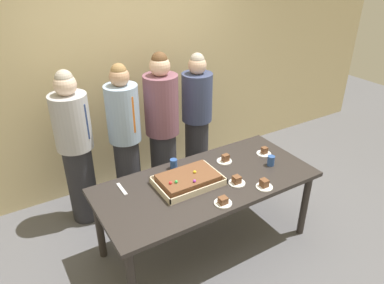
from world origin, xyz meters
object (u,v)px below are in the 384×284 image
object	(u,v)px
party_table	(207,188)
person_green_shirt_behind	(162,128)
plated_slice_far_left	(225,159)
cake_server_utensil	(122,189)
person_far_right_suit	(76,148)
person_serving_front	(197,120)
plated_slice_near_left	(264,152)
drink_cup_middle	(174,164)
drink_cup_nearest	(271,161)
person_striped_tie_right	(125,140)
plated_slice_center_front	(264,185)
plated_slice_near_right	(237,181)
plated_slice_far_right	(223,202)
sheet_cake	(188,180)

from	to	relation	value
party_table	person_green_shirt_behind	xyz separation A→B (m)	(0.03, 0.94, 0.22)
plated_slice_far_left	cake_server_utensil	size ratio (longest dim) A/B	0.75
plated_slice_far_left	person_far_right_suit	world-z (taller)	person_far_right_suit
person_serving_front	plated_slice_near_left	bearing A→B (deg)	50.71
party_table	person_serving_front	size ratio (longest dim) A/B	1.23
drink_cup_middle	drink_cup_nearest	bearing A→B (deg)	-27.58
party_table	drink_cup_nearest	size ratio (longest dim) A/B	20.27
party_table	cake_server_utensil	bearing A→B (deg)	158.90
plated_slice_far_left	person_striped_tie_right	world-z (taller)	person_striped_tie_right
plated_slice_near_left	plated_slice_center_front	distance (m)	0.60
drink_cup_nearest	person_serving_front	size ratio (longest dim) A/B	0.06
plated_slice_near_right	plated_slice_far_right	size ratio (longest dim) A/B	1.00
plated_slice_near_left	person_far_right_suit	xyz separation A→B (m)	(-1.66, 0.94, 0.08)
plated_slice_far_right	person_serving_front	distance (m)	1.50
plated_slice_far_left	person_far_right_suit	size ratio (longest dim) A/B	0.09
drink_cup_middle	person_green_shirt_behind	xyz separation A→B (m)	(0.19, 0.60, 0.09)
plated_slice_far_left	cake_server_utensil	bearing A→B (deg)	175.13
plated_slice_far_left	party_table	bearing A→B (deg)	-150.98
plated_slice_far_left	plated_slice_center_front	bearing A→B (deg)	-85.93
person_serving_front	plated_slice_center_front	bearing A→B (deg)	29.43
person_green_shirt_behind	person_striped_tie_right	xyz separation A→B (m)	(-0.44, -0.02, -0.02)
plated_slice_near_right	person_striped_tie_right	distance (m)	1.26
party_table	person_green_shirt_behind	size ratio (longest dim) A/B	1.17
sheet_cake	drink_cup_nearest	distance (m)	0.86
party_table	plated_slice_near_right	distance (m)	0.29
plated_slice_far_right	person_striped_tie_right	distance (m)	1.32
person_green_shirt_behind	person_striped_tie_right	bearing A→B (deg)	-75.02
person_far_right_suit	drink_cup_nearest	bearing A→B (deg)	18.12
drink_cup_nearest	party_table	bearing A→B (deg)	171.76
drink_cup_middle	plated_slice_far_right	bearing A→B (deg)	-83.24
sheet_cake	person_striped_tie_right	world-z (taller)	person_striped_tie_right
sheet_cake	plated_slice_far_left	bearing A→B (deg)	15.36
plated_slice_near_left	person_far_right_suit	distance (m)	1.91
drink_cup_middle	person_striped_tie_right	bearing A→B (deg)	113.14
drink_cup_nearest	drink_cup_middle	bearing A→B (deg)	152.42
plated_slice_far_left	sheet_cake	bearing A→B (deg)	-164.64
plated_slice_near_left	cake_server_utensil	world-z (taller)	plated_slice_near_left
plated_slice_center_front	person_green_shirt_behind	size ratio (longest dim) A/B	0.09
party_table	sheet_cake	xyz separation A→B (m)	(-0.17, 0.05, 0.12)
person_serving_front	party_table	bearing A→B (deg)	8.39
plated_slice_near_left	person_green_shirt_behind	size ratio (longest dim) A/B	0.09
drink_cup_nearest	person_green_shirt_behind	xyz separation A→B (m)	(-0.65, 1.04, 0.09)
cake_server_utensil	plated_slice_far_left	bearing A→B (deg)	-4.87
plated_slice_near_right	plated_slice_far_right	bearing A→B (deg)	-147.63
plated_slice_near_right	drink_cup_nearest	size ratio (longest dim) A/B	1.50
drink_cup_nearest	person_green_shirt_behind	size ratio (longest dim) A/B	0.06
plated_slice_center_front	person_far_right_suit	world-z (taller)	person_far_right_suit
drink_cup_nearest	cake_server_utensil	xyz separation A→B (m)	(-1.40, 0.37, -0.05)
plated_slice_near_right	drink_cup_nearest	xyz separation A→B (m)	(0.48, 0.08, 0.02)
plated_slice_near_left	party_table	bearing A→B (deg)	-172.59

